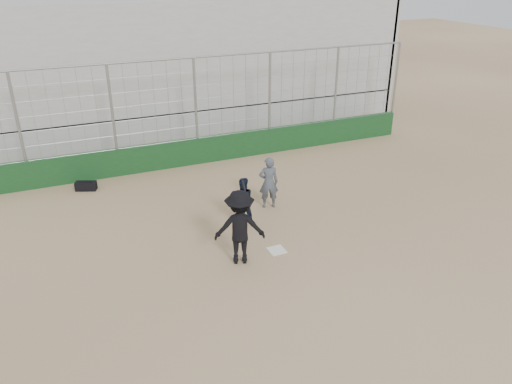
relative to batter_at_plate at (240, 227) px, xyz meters
name	(u,v)px	position (x,y,z in m)	size (l,w,h in m)	color
ground	(277,251)	(1.09, 0.08, -1.00)	(90.00, 90.00, 0.00)	olive
home_plate	(277,250)	(1.09, 0.08, -0.99)	(0.44, 0.44, 0.02)	white
backstop	(197,139)	(1.09, 7.08, -0.04)	(18.10, 0.25, 4.04)	#123918
bleachers	(162,64)	(1.09, 12.03, 1.92)	(20.25, 6.70, 6.98)	#A2A2A2
batter_at_plate	(240,227)	(0.00, 0.00, 0.00)	(1.46, 1.13, 2.12)	black
catcher_crouched	(243,210)	(0.77, 1.74, -0.48)	(0.78, 0.63, 1.05)	black
umpire	(269,185)	(1.99, 2.57, -0.25)	(0.61, 0.40, 1.51)	#444D57
equipment_bag	(86,186)	(-3.19, 6.19, -0.85)	(0.75, 0.53, 0.34)	black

